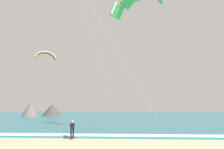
# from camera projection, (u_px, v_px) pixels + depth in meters

# --- Properties ---
(sea) EXTENTS (200.00, 120.00, 0.20)m
(sea) POSITION_uv_depth(u_px,v_px,m) (133.00, 115.00, 82.24)
(sea) COLOR teal
(sea) RESTS_ON ground
(surf_foam) EXTENTS (200.00, 2.03, 0.04)m
(surf_foam) POSITION_uv_depth(u_px,v_px,m) (136.00, 135.00, 23.90)
(surf_foam) COLOR white
(surf_foam) RESTS_ON sea
(surfboard) EXTENTS (0.76, 1.46, 0.09)m
(surfboard) POSITION_uv_depth(u_px,v_px,m) (72.00, 139.00, 22.68)
(surfboard) COLOR white
(surfboard) RESTS_ON ground
(kitesurfer) EXTENTS (0.60, 0.60, 1.69)m
(kitesurfer) POSITION_uv_depth(u_px,v_px,m) (72.00, 129.00, 22.82)
(kitesurfer) COLOR black
(kitesurfer) RESTS_ON ground
(kite_distant) EXTENTS (4.68, 3.19, 1.82)m
(kite_distant) POSITION_uv_depth(u_px,v_px,m) (45.00, 55.00, 57.57)
(kite_distant) COLOR orange
(headland_left) EXTENTS (11.08, 8.90, 4.45)m
(headland_left) POSITION_uv_depth(u_px,v_px,m) (43.00, 110.00, 74.99)
(headland_left) COLOR #47423D
(headland_left) RESTS_ON ground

